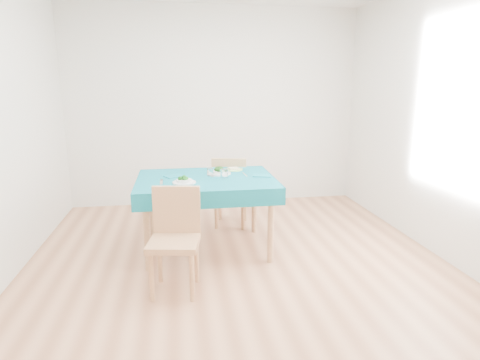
{
  "coord_description": "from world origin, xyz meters",
  "views": [
    {
      "loc": [
        -0.53,
        -3.37,
        1.67
      ],
      "look_at": [
        0.0,
        0.0,
        0.85
      ],
      "focal_mm": 30.0,
      "sensor_mm": 36.0,
      "label": 1
    }
  ],
  "objects": [
    {
      "name": "knife_near",
      "position": [
        -0.46,
        0.42,
        0.76
      ],
      "size": [
        0.07,
        0.2,
        0.0
      ],
      "primitive_type": "cube",
      "rotation": [
        0.0,
        0.0,
        0.26
      ],
      "color": "silver",
      "rests_on": "table"
    },
    {
      "name": "bread_slice",
      "position": [
        0.07,
        0.86,
        0.78
      ],
      "size": [
        0.12,
        0.12,
        0.02
      ],
      "primitive_type": "cube",
      "rotation": [
        0.0,
        0.0,
        0.21
      ],
      "color": "beige",
      "rests_on": "side_plate"
    },
    {
      "name": "table",
      "position": [
        -0.26,
        0.52,
        0.38
      ],
      "size": [
        1.36,
        1.03,
        0.76
      ],
      "primitive_type": "cube",
      "color": "#0A5D6D",
      "rests_on": "ground"
    },
    {
      "name": "tumbler_side",
      "position": [
        -0.09,
        0.44,
        0.81
      ],
      "size": [
        0.08,
        0.08,
        0.1
      ],
      "primitive_type": "cylinder",
      "color": "white",
      "rests_on": "table"
    },
    {
      "name": "knife_far",
      "position": [
        0.15,
        0.6,
        0.76
      ],
      "size": [
        0.03,
        0.19,
        0.0
      ],
      "primitive_type": "cube",
      "rotation": [
        0.0,
        0.0,
        0.07
      ],
      "color": "silver",
      "rests_on": "table"
    },
    {
      "name": "fork_far",
      "position": [
        -0.19,
        0.62,
        0.76
      ],
      "size": [
        0.03,
        0.18,
        0.0
      ],
      "primitive_type": "cube",
      "rotation": [
        0.0,
        0.0,
        0.01
      ],
      "color": "silver",
      "rests_on": "table"
    },
    {
      "name": "tumbler_center",
      "position": [
        -0.21,
        0.6,
        0.8
      ],
      "size": [
        0.06,
        0.06,
        0.08
      ],
      "primitive_type": "cylinder",
      "color": "white",
      "rests_on": "table"
    },
    {
      "name": "napkin_far",
      "position": [
        0.31,
        0.51,
        0.76
      ],
      "size": [
        0.21,
        0.17,
        0.01
      ],
      "primitive_type": "cube",
      "rotation": [
        0.0,
        0.0,
        -0.25
      ],
      "color": "#0E6879",
      "rests_on": "table"
    },
    {
      "name": "chair_near",
      "position": [
        -0.59,
        -0.31,
        0.49
      ],
      "size": [
        0.46,
        0.49,
        0.99
      ],
      "primitive_type": "cube",
      "rotation": [
        0.0,
        0.0,
        -0.17
      ],
      "color": "#AD7C51",
      "rests_on": "ground"
    },
    {
      "name": "chair_far",
      "position": [
        0.08,
        1.22,
        0.49
      ],
      "size": [
        0.49,
        0.52,
        0.99
      ],
      "primitive_type": "cube",
      "rotation": [
        0.0,
        0.0,
        2.89
      ],
      "color": "#AD7C51",
      "rests_on": "ground"
    },
    {
      "name": "room_shell",
      "position": [
        0.0,
        0.0,
        1.35
      ],
      "size": [
        4.02,
        4.52,
        2.73
      ],
      "color": "#9B6240",
      "rests_on": "ground"
    },
    {
      "name": "fork_near",
      "position": [
        -0.7,
        0.4,
        0.76
      ],
      "size": [
        0.03,
        0.2,
        0.0
      ],
      "primitive_type": "cube",
      "rotation": [
        0.0,
        0.0,
        0.02
      ],
      "color": "silver",
      "rests_on": "table"
    },
    {
      "name": "napkin_near",
      "position": [
        -0.57,
        0.63,
        0.76
      ],
      "size": [
        0.23,
        0.21,
        0.01
      ],
      "primitive_type": "cube",
      "rotation": [
        0.0,
        0.0,
        0.53
      ],
      "color": "#0E6879",
      "rests_on": "table"
    },
    {
      "name": "bowl_near",
      "position": [
        -0.48,
        0.34,
        0.79
      ],
      "size": [
        0.22,
        0.22,
        0.07
      ],
      "primitive_type": null,
      "color": "white",
      "rests_on": "table"
    },
    {
      "name": "side_plate",
      "position": [
        0.07,
        0.86,
        0.76
      ],
      "size": [
        0.2,
        0.2,
        0.01
      ],
      "primitive_type": "cylinder",
      "color": "#A8E26E",
      "rests_on": "table"
    },
    {
      "name": "bowl_far",
      "position": [
        -0.11,
        0.68,
        0.79
      ],
      "size": [
        0.24,
        0.24,
        0.07
      ],
      "primitive_type": null,
      "color": "white",
      "rests_on": "table"
    }
  ]
}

